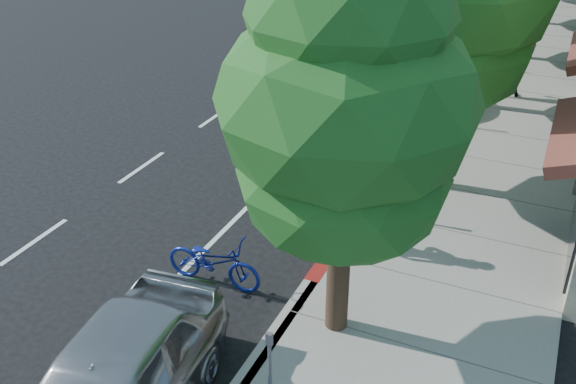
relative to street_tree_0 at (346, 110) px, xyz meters
The scene contains 11 objects.
ground 4.80m from the street_tree_0, 114.23° to the left, with size 120.00×120.00×0.00m, color black.
sidewalk 10.93m from the street_tree_0, 82.03° to the left, with size 4.60×56.00×0.15m, color gray.
curb 10.88m from the street_tree_0, 95.14° to the left, with size 0.30×56.00×0.15m, color #9E998E.
curb_red_segment 5.23m from the street_tree_0, 106.70° to the left, with size 0.32×4.00×0.15m, color maroon.
street_tree_0 is the anchor object (origin of this frame).
cyclist 4.32m from the street_tree_0, 103.49° to the left, with size 0.70×0.46×1.92m, color white.
bicycle 4.62m from the street_tree_0, behind, with size 0.71×2.03×1.06m, color navy.
silver_suv 11.00m from the street_tree_0, 107.25° to the left, with size 2.79×6.05×1.68m, color #A2A3A7.
dark_sedan 11.65m from the street_tree_0, 97.25° to the left, with size 1.44×4.14×1.36m, color black.
white_pickup 18.86m from the street_tree_0, 99.63° to the left, with size 2.06×5.06×1.47m, color silver.
pedestrian 13.80m from the street_tree_0, 85.27° to the left, with size 0.92×0.72×1.90m, color black.
Camera 1 is at (3.79, -10.50, 7.82)m, focal length 40.00 mm.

